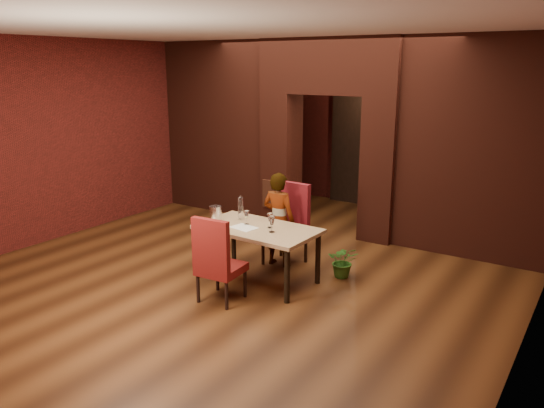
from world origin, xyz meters
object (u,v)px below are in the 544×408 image
at_px(water_bottle, 241,208).
at_px(wine_glass_b, 270,221).
at_px(person_seated, 279,220).
at_px(chair_near, 221,258).
at_px(wine_glass_a, 246,218).
at_px(wine_glass_c, 272,224).
at_px(potted_plant, 343,261).
at_px(chair_far, 285,225).
at_px(wine_bucket, 216,213).
at_px(dining_table, 258,254).

bearing_deg(water_bottle, wine_glass_b, -10.86).
bearing_deg(person_seated, chair_near, 91.09).
distance_m(wine_glass_a, wine_glass_c, 0.47).
height_order(chair_near, potted_plant, chair_near).
xyz_separation_m(chair_far, wine_glass_a, (-0.16, -0.69, 0.25)).
height_order(wine_glass_a, potted_plant, wine_glass_a).
height_order(wine_glass_c, water_bottle, water_bottle).
xyz_separation_m(person_seated, potted_plant, (0.97, 0.10, -0.45)).
distance_m(person_seated, wine_bucket, 0.90).
relative_size(wine_glass_a, wine_glass_b, 0.96).
xyz_separation_m(chair_near, wine_bucket, (-0.64, 0.69, 0.30)).
relative_size(chair_far, wine_bucket, 5.85).
distance_m(chair_near, wine_glass_b, 0.88).
xyz_separation_m(wine_glass_a, wine_bucket, (-0.46, -0.07, 0.01)).
height_order(chair_far, water_bottle, chair_far).
height_order(person_seated, wine_glass_b, person_seated).
relative_size(person_seated, potted_plant, 2.99).
relative_size(chair_near, wine_glass_c, 5.15).
distance_m(wine_glass_c, wine_bucket, 0.93).
bearing_deg(chair_far, water_bottle, -121.35).
bearing_deg(person_seated, wine_glass_a, 77.24).
bearing_deg(wine_glass_c, chair_near, -113.24).
bearing_deg(chair_far, person_seated, -108.92).
height_order(wine_glass_c, potted_plant, wine_glass_c).
bearing_deg(person_seated, wine_glass_c, 115.08).
distance_m(chair_far, wine_bucket, 1.02).
distance_m(person_seated, wine_glass_c, 0.78).
bearing_deg(water_bottle, wine_bucket, -138.77).
bearing_deg(wine_glass_b, potted_plant, 40.65).
bearing_deg(water_bottle, potted_plant, 22.54).
height_order(wine_bucket, potted_plant, wine_bucket).
bearing_deg(water_bottle, wine_glass_a, -36.54).
bearing_deg(wine_bucket, wine_glass_b, 8.39).
height_order(chair_near, wine_glass_c, chair_near).
relative_size(wine_glass_b, wine_glass_c, 0.93).
xyz_separation_m(chair_near, wine_glass_a, (-0.17, 0.76, 0.29)).
bearing_deg(wine_bucket, chair_far, 50.41).
bearing_deg(water_bottle, dining_table, -23.58).
bearing_deg(wine_glass_a, person_seated, 78.25).
xyz_separation_m(water_bottle, potted_plant, (1.30, 0.54, -0.67)).
bearing_deg(wine_glass_c, person_seated, 116.08).
height_order(chair_near, wine_bucket, chair_near).
xyz_separation_m(dining_table, chair_far, (-0.03, 0.71, 0.21)).
bearing_deg(wine_glass_a, wine_glass_b, 8.28).
distance_m(chair_far, chair_near, 1.45).
xyz_separation_m(person_seated, wine_glass_a, (-0.12, -0.59, 0.15)).
distance_m(person_seated, wine_glass_a, 0.63).
bearing_deg(wine_glass_c, water_bottle, 159.72).
bearing_deg(wine_glass_a, potted_plant, 32.47).
relative_size(dining_table, potted_plant, 3.48).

